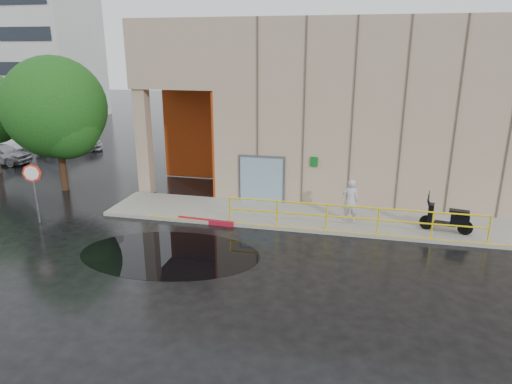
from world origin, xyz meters
TOP-DOWN VIEW (x-y plane):
  - ground at (0.00, 0.00)m, footprint 120.00×120.00m
  - sidewalk at (4.00, 4.50)m, footprint 20.00×3.00m
  - building at (5.10, 10.98)m, footprint 20.00×10.17m
  - guardrail at (4.25, 3.15)m, footprint 9.56×0.06m
  - distant_building at (-28.00, 27.98)m, footprint 12.00×8.08m
  - person at (4.15, 4.25)m, footprint 0.64×0.43m
  - scooter at (7.73, 3.91)m, footprint 1.92×0.96m
  - stop_sign at (-8.13, 1.72)m, footprint 0.71×0.28m
  - red_curb at (-1.50, 3.10)m, footprint 2.41×0.34m
  - puddle at (-1.79, 0.10)m, footprint 6.54×4.30m
  - car_a at (-17.00, 9.91)m, footprint 3.81×1.59m
  - car_b at (-19.24, 12.64)m, footprint 4.24×2.55m
  - car_c at (-15.00, 13.98)m, footprint 4.67×3.58m
  - tree_near at (-9.70, 5.93)m, footprint 4.81×4.81m

SIDE VIEW (x-z plane):
  - ground at x=0.00m, z-range 0.00..0.00m
  - puddle at x=-1.79m, z-range 0.00..0.01m
  - sidewalk at x=4.00m, z-range 0.00..0.15m
  - red_curb at x=-1.50m, z-range 0.00..0.18m
  - car_c at x=-15.00m, z-range 0.00..1.26m
  - car_a at x=-17.00m, z-range 0.00..1.29m
  - car_b at x=-19.24m, z-range 0.00..1.32m
  - guardrail at x=4.25m, z-range 0.16..1.19m
  - scooter at x=7.73m, z-range 0.26..1.72m
  - person at x=4.15m, z-range 0.15..1.89m
  - stop_sign at x=-8.13m, z-range 0.57..3.02m
  - tree_near at x=-9.70m, z-range 0.65..7.14m
  - building at x=5.10m, z-range 0.21..8.21m
  - distant_building at x=-28.00m, z-range 0.00..15.00m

